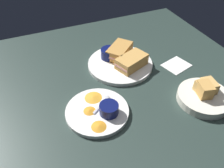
{
  "coord_description": "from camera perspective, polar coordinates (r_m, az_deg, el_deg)",
  "views": [
    {
      "loc": [
        32.31,
        61.06,
        60.95
      ],
      "look_at": [
        6.54,
        1.17,
        3.0
      ],
      "focal_mm": 36.96,
      "sensor_mm": 36.0,
      "label": 1
    }
  ],
  "objects": [
    {
      "name": "ground_plane",
      "position": [
        0.93,
        3.42,
        -0.57
      ],
      "size": [
        110.0,
        110.0,
        3.0
      ],
      "primitive_type": "cube",
      "color": "#283833"
    },
    {
      "name": "spoon_by_dark_ramekin",
      "position": [
        1.0,
        1.41,
        5.35
      ],
      "size": [
        4.73,
        9.78,
        0.8
      ],
      "color": "silver",
      "rests_on": "plate_sandwich_main"
    },
    {
      "name": "sandwich_half_far",
      "position": [
        1.03,
        1.89,
        8.14
      ],
      "size": [
        14.81,
        14.24,
        4.8
      ],
      "color": "#C68C42",
      "rests_on": "plate_sandwich_main"
    },
    {
      "name": "paper_napkin_folded",
      "position": [
        1.05,
        15.64,
        4.52
      ],
      "size": [
        12.97,
        11.56,
        0.4
      ],
      "primitive_type": "cube",
      "rotation": [
        0.0,
        0.0,
        0.26
      ],
      "color": "white",
      "rests_on": "ground_plane"
    },
    {
      "name": "ramekin_light_gravy",
      "position": [
        0.77,
        -0.76,
        -6.14
      ],
      "size": [
        6.56,
        6.56,
        3.65
      ],
      "color": "#0C144C",
      "rests_on": "plate_chips_companion"
    },
    {
      "name": "sandwich_half_near",
      "position": [
        0.97,
        4.89,
        5.57
      ],
      "size": [
        14.87,
        11.7,
        4.8
      ],
      "color": "tan",
      "rests_on": "plate_sandwich_main"
    },
    {
      "name": "bread_basket_rear",
      "position": [
        0.9,
        21.82,
        -2.57
      ],
      "size": [
        19.05,
        19.05,
        7.86
      ],
      "color": "silver",
      "rests_on": "ground_plane"
    },
    {
      "name": "spoon_by_gravy_ramekin",
      "position": [
        0.82,
        -1.92,
        -4.15
      ],
      "size": [
        8.81,
        7.06,
        0.8
      ],
      "color": "silver",
      "rests_on": "plate_chips_companion"
    },
    {
      "name": "plantain_chip_scatter",
      "position": [
        0.8,
        -3.97,
        -6.0
      ],
      "size": [
        11.24,
        19.94,
        0.6
      ],
      "color": "orange",
      "rests_on": "plate_chips_companion"
    },
    {
      "name": "plate_chips_companion",
      "position": [
        0.81,
        -3.68,
        -6.81
      ],
      "size": [
        22.0,
        22.0,
        1.6
      ],
      "primitive_type": "cylinder",
      "color": "white",
      "rests_on": "ground_plane"
    },
    {
      "name": "ramekin_dark_sauce",
      "position": [
        1.02,
        -0.83,
        7.61
      ],
      "size": [
        7.32,
        7.32,
        4.24
      ],
      "color": "#0C144C",
      "rests_on": "plate_sandwich_main"
    },
    {
      "name": "plate_sandwich_main",
      "position": [
        1.01,
        2.03,
        4.95
      ],
      "size": [
        27.94,
        27.94,
        1.6
      ],
      "primitive_type": "cylinder",
      "color": "white",
      "rests_on": "ground_plane"
    }
  ]
}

